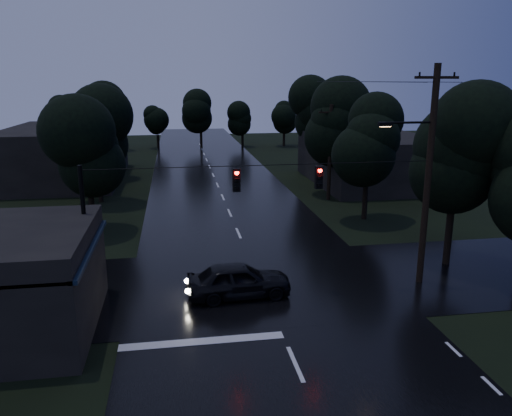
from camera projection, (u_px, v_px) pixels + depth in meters
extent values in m
cube|color=black|center=(223.00, 198.00, 40.68)|extent=(12.00, 120.00, 0.02)
cube|color=black|center=(260.00, 283.00, 23.48)|extent=(60.00, 9.00, 0.02)
cube|color=black|center=(5.00, 252.00, 18.25)|extent=(6.00, 7.00, 0.12)
cube|color=black|center=(90.00, 247.00, 18.72)|extent=(0.30, 7.00, 0.15)
cylinder|color=black|center=(74.00, 326.00, 16.24)|extent=(0.10, 0.10, 3.00)
cylinder|color=black|center=(100.00, 262.00, 21.98)|extent=(0.10, 0.10, 3.00)
cube|color=#EBC25E|center=(84.00, 280.00, 17.45)|extent=(0.06, 1.60, 0.50)
cube|color=#EBC25E|center=(95.00, 254.00, 20.03)|extent=(0.06, 1.20, 0.50)
cube|color=black|center=(369.00, 159.00, 46.15)|extent=(10.00, 14.00, 4.40)
cube|color=black|center=(66.00, 154.00, 47.43)|extent=(10.00, 16.00, 5.00)
cylinder|color=black|center=(428.00, 178.00, 22.45)|extent=(0.30, 0.30, 10.00)
cube|color=black|center=(437.00, 77.00, 21.36)|extent=(2.00, 0.12, 0.12)
cylinder|color=black|center=(409.00, 123.00, 21.66)|extent=(2.20, 0.10, 0.10)
cube|color=black|center=(385.00, 124.00, 21.50)|extent=(0.60, 0.25, 0.18)
cube|color=#FFB266|center=(385.00, 126.00, 21.52)|extent=(0.45, 0.18, 0.03)
cylinder|color=black|center=(330.00, 153.00, 39.14)|extent=(0.30, 0.30, 7.50)
cube|color=black|center=(331.00, 112.00, 38.35)|extent=(2.00, 0.12, 0.12)
cylinder|color=black|center=(86.00, 237.00, 20.60)|extent=(0.18, 0.18, 6.00)
cylinder|color=black|center=(264.00, 165.00, 21.08)|extent=(15.00, 0.03, 0.03)
cube|color=black|center=(236.00, 180.00, 21.04)|extent=(0.32, 0.25, 1.00)
sphere|color=#FF0C07|center=(237.00, 181.00, 20.90)|extent=(0.18, 0.18, 0.18)
cube|color=black|center=(319.00, 177.00, 21.60)|extent=(0.32, 0.25, 1.00)
sphere|color=#FF0C07|center=(320.00, 178.00, 21.46)|extent=(0.18, 0.18, 0.18)
cylinder|color=black|center=(448.00, 238.00, 25.65)|extent=(0.36, 0.36, 2.80)
sphere|color=black|center=(455.00, 173.00, 24.80)|extent=(4.48, 4.48, 4.48)
sphere|color=black|center=(457.00, 149.00, 24.51)|extent=(4.48, 4.48, 4.48)
sphere|color=black|center=(460.00, 124.00, 24.21)|extent=(4.48, 4.48, 4.48)
cylinder|color=black|center=(92.00, 212.00, 31.32)|extent=(0.36, 0.36, 2.45)
sphere|color=black|center=(88.00, 166.00, 30.58)|extent=(3.92, 3.92, 3.92)
sphere|color=black|center=(87.00, 149.00, 30.32)|extent=(3.92, 3.92, 3.92)
sphere|color=black|center=(85.00, 131.00, 30.06)|extent=(3.92, 3.92, 3.92)
cylinder|color=black|center=(100.00, 186.00, 38.86)|extent=(0.36, 0.36, 2.62)
sphere|color=black|center=(97.00, 145.00, 38.06)|extent=(4.20, 4.20, 4.20)
sphere|color=black|center=(95.00, 130.00, 37.78)|extent=(4.20, 4.20, 4.20)
sphere|color=black|center=(94.00, 115.00, 37.50)|extent=(4.20, 4.20, 4.20)
cylinder|color=black|center=(108.00, 164.00, 48.30)|extent=(0.36, 0.36, 2.80)
sphere|color=black|center=(105.00, 129.00, 47.45)|extent=(4.48, 4.48, 4.48)
sphere|color=black|center=(104.00, 116.00, 47.16)|extent=(4.48, 4.48, 4.48)
sphere|color=black|center=(103.00, 103.00, 46.86)|extent=(4.48, 4.48, 4.48)
cylinder|color=black|center=(365.00, 200.00, 34.12)|extent=(0.36, 0.36, 2.62)
sphere|color=black|center=(367.00, 154.00, 33.32)|extent=(4.20, 4.20, 4.20)
sphere|color=black|center=(368.00, 137.00, 33.05)|extent=(4.20, 4.20, 4.20)
sphere|color=black|center=(369.00, 120.00, 32.77)|extent=(4.20, 4.20, 4.20)
cylinder|color=black|center=(336.00, 177.00, 41.84)|extent=(0.36, 0.36, 2.80)
sphere|color=black|center=(338.00, 136.00, 40.99)|extent=(4.48, 4.48, 4.48)
sphere|color=black|center=(339.00, 122.00, 40.69)|extent=(4.48, 4.48, 4.48)
sphere|color=black|center=(339.00, 107.00, 40.40)|extent=(4.48, 4.48, 4.48)
cylinder|color=black|center=(312.00, 158.00, 51.47)|extent=(0.36, 0.36, 2.97)
sphere|color=black|center=(313.00, 123.00, 50.57)|extent=(4.76, 4.76, 4.76)
sphere|color=black|center=(313.00, 110.00, 50.25)|extent=(4.76, 4.76, 4.76)
sphere|color=black|center=(313.00, 97.00, 49.94)|extent=(4.76, 4.76, 4.76)
imported|color=black|center=(239.00, 280.00, 21.88)|extent=(4.66, 2.09, 1.56)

